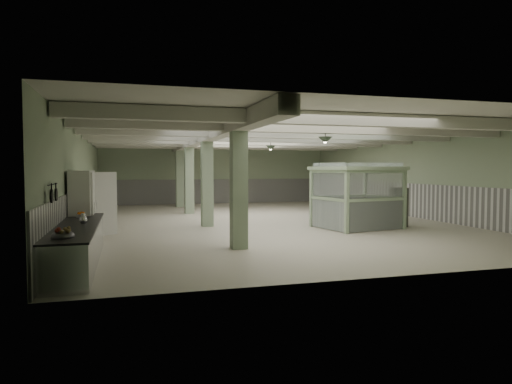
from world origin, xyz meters
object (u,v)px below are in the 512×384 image
object	(u,v)px
prep_counter	(77,244)
guard_booth	(357,185)
filing_cabinet	(399,207)
walkin_cooler	(84,209)

from	to	relation	value
prep_counter	guard_booth	distance (m)	10.14
filing_cabinet	walkin_cooler	bearing A→B (deg)	-164.12
filing_cabinet	guard_booth	bearing A→B (deg)	-170.49
guard_booth	walkin_cooler	bearing A→B (deg)	175.88
prep_counter	walkin_cooler	bearing A→B (deg)	91.60
walkin_cooler	filing_cabinet	xyz separation A→B (m)	(11.07, 0.98, -0.29)
prep_counter	filing_cabinet	size ratio (longest dim) A/B	3.72
prep_counter	walkin_cooler	distance (m)	3.06
walkin_cooler	guard_booth	size ratio (longest dim) A/B	0.70
filing_cabinet	prep_counter	bearing A→B (deg)	-149.25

